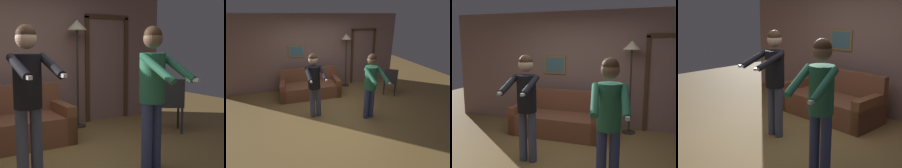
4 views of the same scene
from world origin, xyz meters
The scene contains 5 objects.
ground_plane centered at (0.00, 0.00, 0.00)m, with size 12.00×12.00×0.00m, color olive.
back_wall_assembly centered at (0.02, 2.12, 1.30)m, with size 6.40×0.10×2.60m.
couch centered at (-0.27, 1.40, 0.28)m, with size 1.92×0.91×0.87m.
person_standing_left centered at (-0.34, 0.01, 1.03)m, with size 0.45×0.72×1.70m.
person_standing_right centered at (0.98, -0.45, 1.03)m, with size 0.50×0.64×1.71m.
Camera 4 is at (3.21, -3.14, 2.05)m, focal length 50.00 mm.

